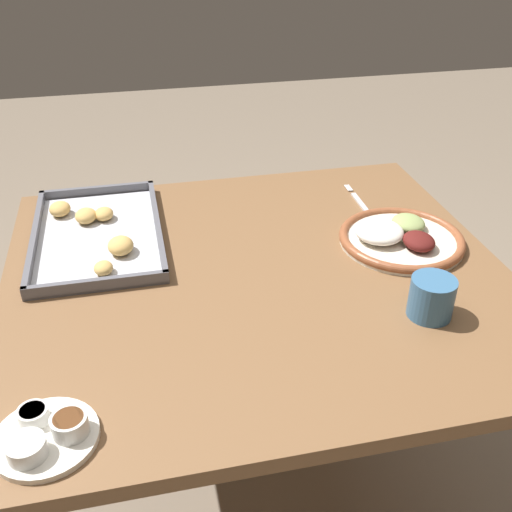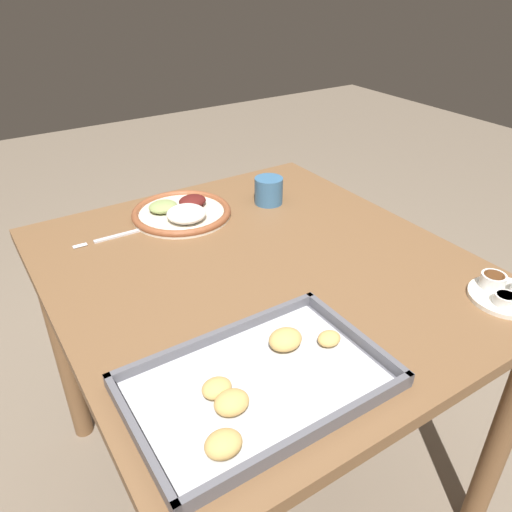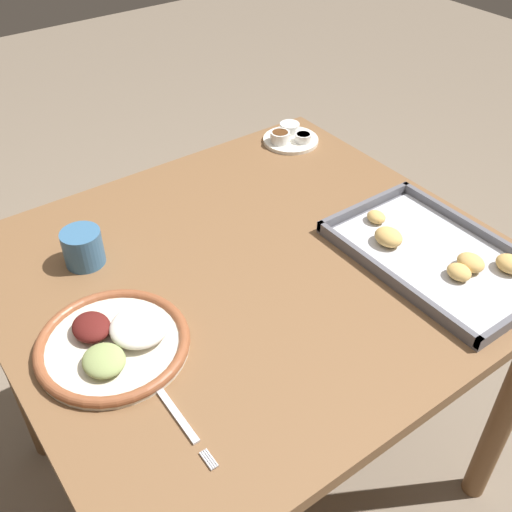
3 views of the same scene
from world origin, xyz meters
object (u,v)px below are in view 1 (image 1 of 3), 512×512
(saucer_plate, at_px, (46,434))
(baking_tray, at_px, (97,233))
(dinner_plate, at_px, (400,237))
(drinking_cup, at_px, (432,298))
(fork, at_px, (362,205))

(saucer_plate, xyz_separation_m, baking_tray, (0.58, -0.07, -0.00))
(dinner_plate, relative_size, drinking_cup, 3.35)
(saucer_plate, distance_m, drinking_cup, 0.69)
(baking_tray, height_order, drinking_cup, drinking_cup)
(dinner_plate, bearing_deg, baking_tray, 75.33)
(dinner_plate, distance_m, baking_tray, 0.68)
(baking_tray, xyz_separation_m, drinking_cup, (-0.43, -0.60, 0.03))
(dinner_plate, xyz_separation_m, fork, (0.19, 0.02, -0.01))
(fork, relative_size, saucer_plate, 1.39)
(baking_tray, bearing_deg, dinner_plate, -104.67)
(saucer_plate, bearing_deg, dinner_plate, -60.38)
(dinner_plate, relative_size, saucer_plate, 1.81)
(saucer_plate, height_order, baking_tray, baking_tray)
(fork, height_order, drinking_cup, drinking_cup)
(dinner_plate, distance_m, fork, 0.19)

